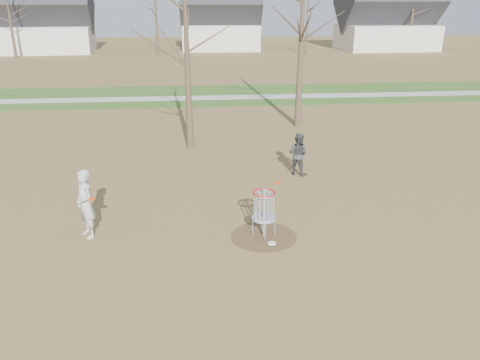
% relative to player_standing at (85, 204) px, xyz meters
% --- Properties ---
extents(ground, '(160.00, 160.00, 0.00)m').
position_rel_player_standing_xyz_m(ground, '(4.73, -0.50, -0.95)').
color(ground, brown).
rests_on(ground, ground).
extents(green_band, '(160.00, 8.00, 0.01)m').
position_rel_player_standing_xyz_m(green_band, '(4.73, 20.50, -0.94)').
color(green_band, '#2D5119').
rests_on(green_band, ground).
extents(footpath, '(160.00, 1.50, 0.01)m').
position_rel_player_standing_xyz_m(footpath, '(4.73, 19.50, -0.93)').
color(footpath, '#9E9E99').
rests_on(footpath, green_band).
extents(dirt_circle, '(1.80, 1.80, 0.01)m').
position_rel_player_standing_xyz_m(dirt_circle, '(4.73, -0.50, -0.94)').
color(dirt_circle, '#47331E').
rests_on(dirt_circle, ground).
extents(player_standing, '(0.77, 0.83, 1.90)m').
position_rel_player_standing_xyz_m(player_standing, '(0.00, 0.00, 0.00)').
color(player_standing, '#B9B9B9').
rests_on(player_standing, ground).
extents(player_throwing, '(0.96, 0.92, 1.56)m').
position_rel_player_standing_xyz_m(player_throwing, '(6.68, 4.30, -0.17)').
color(player_throwing, '#35363A').
rests_on(player_throwing, ground).
extents(disc_grounded, '(0.22, 0.22, 0.02)m').
position_rel_player_standing_xyz_m(disc_grounded, '(4.90, -0.93, -0.93)').
color(disc_grounded, white).
rests_on(disc_grounded, dirt_circle).
extents(discs_in_play, '(5.38, 1.78, 0.39)m').
position_rel_player_standing_xyz_m(discs_in_play, '(2.94, 0.57, 0.07)').
color(discs_in_play, '#E53B0C').
rests_on(discs_in_play, ground).
extents(disc_golf_basket, '(0.64, 0.64, 1.35)m').
position_rel_player_standing_xyz_m(disc_golf_basket, '(4.73, -0.50, -0.04)').
color(disc_golf_basket, '#9EA3AD').
rests_on(disc_golf_basket, ground).
extents(bare_trees, '(52.62, 44.98, 9.00)m').
position_rel_player_standing_xyz_m(bare_trees, '(6.51, 35.28, 4.40)').
color(bare_trees, '#382B1E').
rests_on(bare_trees, ground).
extents(houses_row, '(56.51, 10.01, 7.26)m').
position_rel_player_standing_xyz_m(houses_row, '(9.05, 52.06, 2.57)').
color(houses_row, silver).
rests_on(houses_row, ground).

